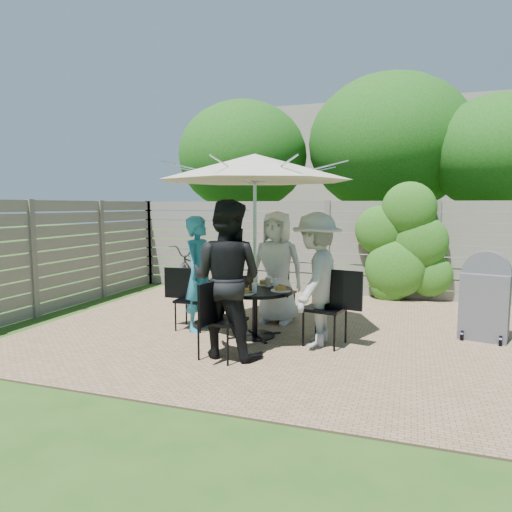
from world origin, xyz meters
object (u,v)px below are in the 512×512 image
(chair_left, at_px, (192,311))
(glass_right, at_px, (276,284))
(person_front, at_px, (227,279))
(bbq_grill, at_px, (485,300))
(person_back, at_px, (277,268))
(umbrella, at_px, (255,168))
(plate_right, at_px, (281,289))
(bicycle, at_px, (191,267))
(coffee_cup, at_px, (268,282))
(glass_front, at_px, (254,288))
(chair_right, at_px, (326,323))
(patio_table, at_px, (255,304))
(plate_front, at_px, (244,292))
(glass_back, at_px, (255,280))
(chair_front, at_px, (222,336))
(plate_left, at_px, (230,285))
(plate_back, at_px, (265,283))
(chair_back, at_px, (280,304))
(person_right, at_px, (316,279))
(syrup_jug, at_px, (252,282))
(person_left, at_px, (200,274))
(glass_left, at_px, (234,284))

(chair_left, bearing_deg, glass_right, -2.66)
(person_front, height_order, bbq_grill, person_front)
(person_back, bearing_deg, umbrella, -90.00)
(plate_right, height_order, bicycle, bicycle)
(coffee_cup, bearing_deg, person_back, 95.23)
(glass_front, bearing_deg, person_front, -104.50)
(person_back, relative_size, bicycle, 0.90)
(chair_right, bearing_deg, umbrella, 7.11)
(glass_front, height_order, bbq_grill, bbq_grill)
(patio_table, relative_size, bbq_grill, 0.91)
(patio_table, xyz_separation_m, chair_left, (-0.96, 0.07, -0.19))
(plate_front, xyz_separation_m, glass_back, (-0.06, 0.63, 0.05))
(chair_front, height_order, bicycle, bicycle)
(plate_left, bearing_deg, plate_right, -4.08)
(plate_back, relative_size, glass_right, 1.86)
(chair_back, distance_m, person_right, 1.40)
(person_right, distance_m, plate_front, 0.92)
(bbq_grill, bearing_deg, umbrella, -149.55)
(glass_back, distance_m, bbq_grill, 3.02)
(syrup_jug, relative_size, bbq_grill, 0.14)
(chair_left, relative_size, plate_right, 3.39)
(umbrella, distance_m, glass_back, 1.54)
(patio_table, xyz_separation_m, chair_right, (0.96, -0.07, -0.16))
(syrup_jug, distance_m, bicycle, 3.65)
(patio_table, height_order, glass_front, glass_front)
(chair_front, relative_size, coffee_cup, 7.75)
(glass_right, xyz_separation_m, bicycle, (-2.65, 2.77, -0.24))
(person_left, relative_size, bicycle, 0.87)
(coffee_cup, height_order, bicycle, bicycle)
(bicycle, bearing_deg, person_right, -56.07)
(chair_right, bearing_deg, glass_left, 12.02)
(chair_front, height_order, plate_right, chair_front)
(patio_table, xyz_separation_m, syrup_jug, (-0.06, 0.05, 0.28))
(patio_table, bearing_deg, syrup_jug, 136.12)
(umbrella, height_order, plate_right, umbrella)
(bicycle, bearing_deg, coffee_cup, -60.45)
(plate_front, xyz_separation_m, coffee_cup, (0.14, 0.57, 0.04))
(plate_front, distance_m, coffee_cup, 0.59)
(patio_table, height_order, glass_right, glass_right)
(person_left, bearing_deg, umbrella, -90.00)
(bbq_grill, bearing_deg, glass_back, -154.87)
(person_front, bearing_deg, bicycle, -53.64)
(patio_table, xyz_separation_m, plate_left, (-0.36, 0.03, 0.22))
(person_left, xyz_separation_m, glass_right, (1.09, 0.03, -0.08))
(person_left, height_order, glass_front, person_left)
(plate_left, height_order, glass_back, glass_back)
(person_left, bearing_deg, coffee_cup, -76.69)
(chair_front, xyz_separation_m, syrup_jug, (0.01, 1.02, 0.46))
(chair_right, relative_size, glass_front, 6.97)
(umbrella, height_order, syrup_jug, umbrella)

